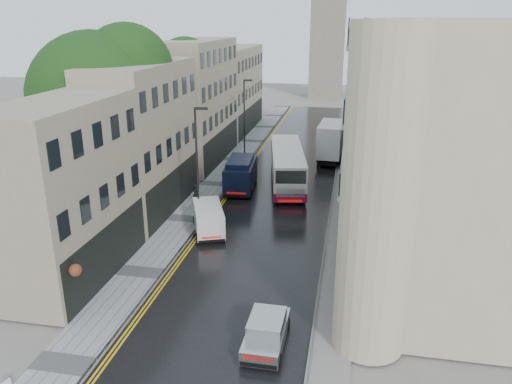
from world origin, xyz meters
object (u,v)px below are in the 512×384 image
(white_van, at_px, (198,229))
(pedestrian, at_px, (196,194))
(lamp_post_near, at_px, (197,167))
(silver_hatchback, at_px, (243,347))
(navy_van, at_px, (225,180))
(tree_near, at_px, (99,122))
(lamp_post_far, at_px, (244,120))
(tree_far, at_px, (167,103))
(white_lorry, at_px, (319,145))
(cream_bus, at_px, (274,177))

(white_van, height_order, pedestrian, white_van)
(white_van, bearing_deg, lamp_post_near, 84.43)
(silver_hatchback, distance_m, navy_van, 21.27)
(tree_near, bearing_deg, lamp_post_far, 66.25)
(tree_far, relative_size, pedestrian, 7.89)
(pedestrian, bearing_deg, white_lorry, -107.01)
(tree_near, distance_m, tree_far, 13.02)
(navy_van, distance_m, lamp_post_near, 6.53)
(lamp_post_near, bearing_deg, pedestrian, 103.25)
(silver_hatchback, xyz_separation_m, navy_van, (-6.00, 20.39, 0.74))
(pedestrian, bearing_deg, silver_hatchback, 129.16)
(cream_bus, height_order, white_lorry, white_lorry)
(silver_hatchback, distance_m, lamp_post_far, 33.15)
(cream_bus, xyz_separation_m, lamp_post_near, (-4.43, -6.85, 2.66))
(white_lorry, distance_m, pedestrian, 16.18)
(tree_near, xyz_separation_m, tree_far, (0.30, 13.00, -0.72))
(tree_far, distance_m, white_van, 19.94)
(cream_bus, relative_size, silver_hatchback, 3.04)
(white_van, distance_m, lamp_post_far, 21.20)
(lamp_post_far, bearing_deg, pedestrian, -103.63)
(silver_hatchback, xyz_separation_m, lamp_post_near, (-6.45, 14.50, 3.53))
(white_lorry, relative_size, pedestrian, 4.87)
(tree_far, bearing_deg, pedestrian, -60.18)
(silver_hatchback, bearing_deg, white_van, 116.53)
(tree_far, bearing_deg, silver_hatchback, -64.12)
(white_van, relative_size, lamp_post_far, 0.53)
(silver_hatchback, xyz_separation_m, pedestrian, (-7.82, 18.06, 0.17))
(white_lorry, height_order, pedestrian, white_lorry)
(tree_near, height_order, white_van, tree_near)
(white_van, distance_m, lamp_post_near, 4.65)
(tree_far, bearing_deg, white_lorry, 11.36)
(silver_hatchback, relative_size, lamp_post_far, 0.47)
(pedestrian, height_order, lamp_post_near, lamp_post_near)
(cream_bus, height_order, pedestrian, cream_bus)
(lamp_post_near, height_order, lamp_post_far, lamp_post_near)
(navy_van, xyz_separation_m, lamp_post_near, (-0.45, -5.89, 2.79))
(lamp_post_near, bearing_deg, navy_van, 77.74)
(pedestrian, relative_size, lamp_post_far, 0.20)
(tree_near, xyz_separation_m, lamp_post_far, (7.30, 16.58, -2.78))
(tree_far, bearing_deg, cream_bus, -31.58)
(tree_near, bearing_deg, pedestrian, 20.60)
(pedestrian, xyz_separation_m, lamp_post_far, (0.92, 14.19, 3.25))
(white_van, height_order, lamp_post_far, lamp_post_far)
(tree_near, bearing_deg, white_van, -26.63)
(tree_near, relative_size, lamp_post_near, 1.67)
(navy_van, height_order, lamp_post_near, lamp_post_near)
(tree_near, relative_size, white_van, 3.23)
(navy_van, bearing_deg, white_lorry, 53.43)
(white_van, bearing_deg, tree_far, 94.41)
(cream_bus, xyz_separation_m, lamp_post_far, (-4.88, 10.88, 2.55))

